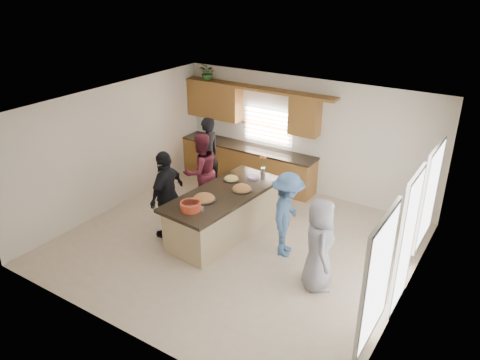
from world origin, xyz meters
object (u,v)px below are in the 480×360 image
Objects in this scene: woman_left_back at (207,155)px; woman_right_front at (319,245)px; woman_left_mid at (201,172)px; island at (224,214)px; woman_right_back at (287,215)px; woman_left_front at (167,194)px; salad_bowl at (191,206)px.

woman_left_back is 4.38m from woman_right_front.
woman_left_back is 0.90m from woman_left_mid.
island is at bearing 46.15° from woman_right_front.
woman_right_back is 1.01× the size of woman_right_front.
woman_left_front is at bearing 91.45° from woman_right_back.
salad_bowl is 1.92m from woman_left_mid.
woman_right_back is (1.42, 0.05, 0.39)m from island.
island is 1.49× the size of woman_left_back.
woman_left_back is at bearing 31.50° from woman_right_front.
woman_left_back is 1.05× the size of woman_left_mid.
salad_bowl is 0.91m from woman_left_front.
salad_bowl is at bearing -90.67° from island.
woman_left_front is (0.57, -2.13, -0.02)m from woman_left_back.
woman_right_front is (3.85, -2.08, -0.11)m from woman_left_back.
woman_left_mid reaches higher than woman_right_front.
woman_right_back is at bearing 6.90° from island.
woman_left_front is (-0.85, 0.30, -0.12)m from salad_bowl.
woman_right_front is at bearing -8.81° from island.
woman_left_mid is at bearing 39.48° from woman_right_front.
woman_left_front is 2.45m from woman_right_back.
woman_left_back is 3.27m from woman_right_back.
woman_right_front is (3.28, 0.06, -0.09)m from woman_left_front.
woman_left_back is 1.13× the size of woman_right_front.
woman_right_front is (2.34, -0.57, 0.38)m from island.
woman_right_front is at bearing 90.12° from woman_left_mid.
woman_left_back is at bearing -173.28° from woman_left_front.
woman_right_front reaches higher than salad_bowl.
woman_left_mid is (0.41, -0.80, -0.05)m from woman_left_back.
island is 1.67× the size of woman_right_front.
woman_right_front is (3.44, -1.28, -0.06)m from woman_left_mid.
woman_left_back reaches higher than woman_left_front.
woman_left_mid is 1.06× the size of woman_right_back.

